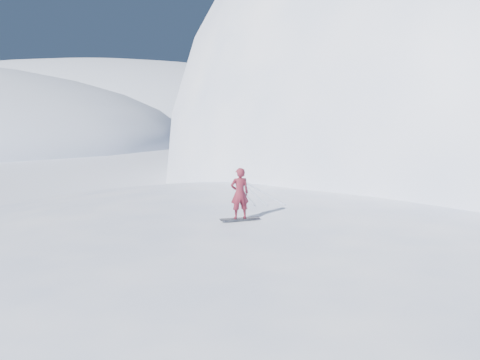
{
  "coord_description": "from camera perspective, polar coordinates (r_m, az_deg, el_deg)",
  "views": [
    {
      "loc": [
        -1.34,
        -14.2,
        5.93
      ],
      "look_at": [
        -1.48,
        1.31,
        3.5
      ],
      "focal_mm": 35.0,
      "sensor_mm": 36.0,
      "label": 1
    }
  ],
  "objects": [
    {
      "name": "snowboard",
      "position": [
        14.93,
        -0.03,
        -4.73
      ],
      "size": [
        1.3,
        0.56,
        0.02
      ],
      "primitive_type": "cube",
      "rotation": [
        0.0,
        0.0,
        0.26
      ],
      "color": "black",
      "rests_on": "near_ridge"
    },
    {
      "name": "far_ridge_c",
      "position": [
        130.21,
        -16.86,
        5.93
      ],
      "size": [
        140.0,
        90.0,
        36.0
      ],
      "primitive_type": "ellipsoid",
      "color": "white",
      "rests_on": "ground"
    },
    {
      "name": "peak_shoulder",
      "position": [
        36.52,
        18.59,
        -0.9
      ],
      "size": [
        28.0,
        24.0,
        18.0
      ],
      "primitive_type": "ellipsoid",
      "color": "white",
      "rests_on": "ground"
    },
    {
      "name": "board_tracks",
      "position": [
        19.89,
        1.38,
        -1.26
      ],
      "size": [
        2.11,
        5.94,
        0.04
      ],
      "color": "silver",
      "rests_on": "ground"
    },
    {
      "name": "wind_bumps",
      "position": [
        17.38,
        3.11,
        -11.06
      ],
      "size": [
        16.0,
        14.4,
        1.0
      ],
      "color": "white",
      "rests_on": "ground"
    },
    {
      "name": "snowboarder",
      "position": [
        14.76,
        -0.03,
        -1.63
      ],
      "size": [
        0.67,
        0.53,
        1.62
      ],
      "primitive_type": "imported",
      "rotation": [
        0.0,
        0.0,
        3.4
      ],
      "color": "maroon",
      "rests_on": "snowboard"
    },
    {
      "name": "ground",
      "position": [
        15.45,
        5.6,
        -13.71
      ],
      "size": [
        400.0,
        400.0,
        0.0
      ],
      "primitive_type": "plane",
      "color": "white",
      "rests_on": "ground"
    },
    {
      "name": "near_ridge",
      "position": [
        18.35,
        7.92,
        -10.04
      ],
      "size": [
        36.0,
        28.0,
        4.8
      ],
      "primitive_type": "ellipsoid",
      "color": "white",
      "rests_on": "ground"
    }
  ]
}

